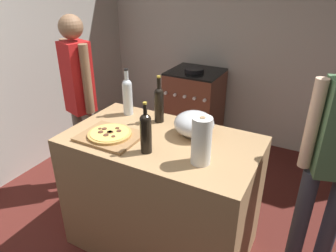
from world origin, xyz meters
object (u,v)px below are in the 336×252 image
object	(u,v)px
pizza	(110,134)
wine_bottle_dark	(159,103)
paper_towel_roll	(201,141)
mixing_bowl	(194,124)
stove	(194,107)
person_in_red	(334,155)
wine_bottle_clear	(146,131)
person_in_stripes	(80,97)
wine_bottle_amber	(127,95)

from	to	relation	value
pizza	wine_bottle_dark	xyz separation A→B (m)	(0.17, 0.38, 0.12)
paper_towel_roll	mixing_bowl	bearing A→B (deg)	120.40
stove	person_in_red	bearing A→B (deg)	-41.61
mixing_bowl	person_in_red	xyz separation A→B (m)	(0.86, 0.15, -0.08)
mixing_bowl	stove	size ratio (longest dim) A/B	0.29
pizza	paper_towel_roll	distance (m)	0.67
wine_bottle_clear	person_in_stripes	size ratio (longest dim) A/B	0.20
paper_towel_roll	wine_bottle_amber	bearing A→B (deg)	153.71
mixing_bowl	wine_bottle_amber	bearing A→B (deg)	172.14
wine_bottle_clear	stove	size ratio (longest dim) A/B	0.35
mixing_bowl	wine_bottle_clear	xyz separation A→B (m)	(-0.17, -0.34, 0.06)
person_in_red	mixing_bowl	bearing A→B (deg)	-170.22
mixing_bowl	stove	bearing A→B (deg)	112.98
mixing_bowl	wine_bottle_dark	size ratio (longest dim) A/B	0.78
wine_bottle_amber	paper_towel_roll	bearing A→B (deg)	-26.29
wine_bottle_dark	stove	size ratio (longest dim) A/B	0.37
pizza	wine_bottle_amber	distance (m)	0.42
wine_bottle_amber	person_in_stripes	size ratio (longest dim) A/B	0.22
wine_bottle_amber	person_in_stripes	world-z (taller)	person_in_stripes
stove	wine_bottle_amber	bearing A→B (deg)	-88.86
wine_bottle_dark	person_in_red	bearing A→B (deg)	3.50
pizza	mixing_bowl	distance (m)	0.57
mixing_bowl	pizza	bearing A→B (deg)	-147.64
wine_bottle_dark	person_in_stripes	xyz separation A→B (m)	(-0.84, 0.07, -0.13)
wine_bottle_dark	person_in_red	xyz separation A→B (m)	(1.18, 0.07, -0.14)
person_in_stripes	person_in_red	size ratio (longest dim) A/B	1.01
stove	person_in_stripes	xyz separation A→B (m)	(-0.53, -1.32, 0.48)
paper_towel_roll	wine_bottle_amber	xyz separation A→B (m)	(-0.77, 0.38, 0.02)
mixing_bowl	person_in_red	world-z (taller)	person_in_red
wine_bottle_dark	wine_bottle_clear	bearing A→B (deg)	-70.79
person_in_stripes	wine_bottle_clear	bearing A→B (deg)	-26.46
pizza	person_in_red	xyz separation A→B (m)	(1.35, 0.45, -0.03)
paper_towel_roll	wine_bottle_amber	size ratio (longest dim) A/B	0.80
pizza	stove	distance (m)	1.85
stove	person_in_stripes	size ratio (longest dim) A/B	0.58
person_in_red	paper_towel_roll	bearing A→B (deg)	-146.98
person_in_stripes	mixing_bowl	bearing A→B (deg)	-7.27
pizza	wine_bottle_clear	xyz separation A→B (m)	(0.31, -0.04, 0.11)
paper_towel_roll	wine_bottle_clear	distance (m)	0.35
person_in_red	wine_bottle_clear	bearing A→B (deg)	-154.49
wine_bottle_dark	wine_bottle_clear	distance (m)	0.45
mixing_bowl	paper_towel_roll	bearing A→B (deg)	-59.60
wine_bottle_clear	stove	bearing A→B (deg)	104.09
wine_bottle_dark	stove	distance (m)	1.56
person_in_stripes	wine_bottle_amber	bearing A→B (deg)	-6.65
person_in_stripes	wine_bottle_dark	bearing A→B (deg)	-4.79
paper_towel_roll	wine_bottle_clear	world-z (taller)	wine_bottle_clear
person_in_red	wine_bottle_dark	bearing A→B (deg)	-176.50
paper_towel_roll	wine_bottle_amber	distance (m)	0.86
mixing_bowl	wine_bottle_dark	bearing A→B (deg)	166.24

